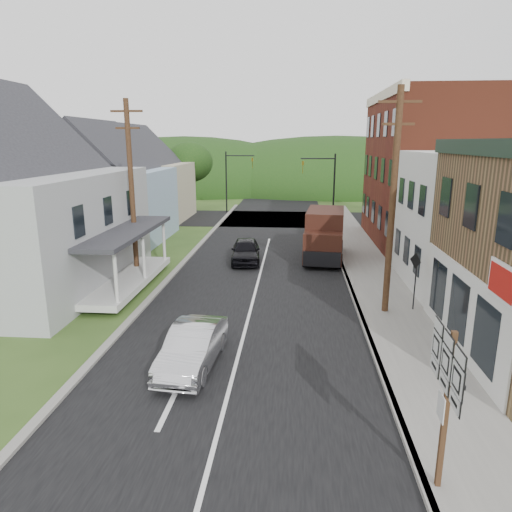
% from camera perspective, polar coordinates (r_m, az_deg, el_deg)
% --- Properties ---
extents(ground, '(120.00, 120.00, 0.00)m').
position_cam_1_polar(ground, '(16.35, -1.87, -11.10)').
color(ground, '#2D4719').
rests_on(ground, ground).
extents(road, '(9.00, 90.00, 0.02)m').
position_cam_1_polar(road, '(25.71, 0.70, -1.58)').
color(road, black).
rests_on(road, ground).
extents(cross_road, '(60.00, 9.00, 0.02)m').
position_cam_1_polar(cross_road, '(42.30, 2.37, 4.67)').
color(cross_road, black).
rests_on(cross_road, ground).
extents(sidewalk_right, '(2.80, 55.00, 0.15)m').
position_cam_1_polar(sidewalk_right, '(24.06, 14.52, -2.96)').
color(sidewalk_right, slate).
rests_on(sidewalk_right, ground).
extents(curb_right, '(0.20, 55.00, 0.15)m').
position_cam_1_polar(curb_right, '(23.87, 11.32, -2.92)').
color(curb_right, slate).
rests_on(curb_right, ground).
extents(curb_left, '(0.30, 55.00, 0.12)m').
position_cam_1_polar(curb_left, '(24.56, -10.53, -2.43)').
color(curb_left, slate).
rests_on(curb_left, ground).
extents(storefront_white, '(8.00, 7.00, 6.50)m').
position_cam_1_polar(storefront_white, '(24.43, 27.79, 3.76)').
color(storefront_white, silver).
rests_on(storefront_white, ground).
extents(storefront_red, '(8.00, 12.00, 10.00)m').
position_cam_1_polar(storefront_red, '(33.14, 21.86, 9.76)').
color(storefront_red, maroon).
rests_on(storefront_red, ground).
extents(house_gray, '(10.20, 12.24, 8.35)m').
position_cam_1_polar(house_gray, '(24.99, -28.82, 6.13)').
color(house_gray, '#A2A4A7').
rests_on(house_gray, ground).
extents(house_blue, '(7.14, 8.16, 7.28)m').
position_cam_1_polar(house_blue, '(34.31, -17.22, 8.05)').
color(house_blue, '#95B0CC').
rests_on(house_blue, ground).
extents(house_cream, '(7.14, 8.16, 7.28)m').
position_cam_1_polar(house_cream, '(42.91, -13.39, 9.41)').
color(house_cream, '#BCB391').
rests_on(house_cream, ground).
extents(utility_pole_right, '(1.60, 0.26, 9.00)m').
position_cam_1_polar(utility_pole_right, '(18.72, 16.71, 6.46)').
color(utility_pole_right, '#472D19').
rests_on(utility_pole_right, ground).
extents(utility_pole_left, '(1.60, 0.26, 9.00)m').
position_cam_1_polar(utility_pole_left, '(24.25, -15.29, 8.18)').
color(utility_pole_left, '#472D19').
rests_on(utility_pole_left, ground).
extents(traffic_signal_right, '(2.87, 0.20, 6.00)m').
position_cam_1_polar(traffic_signal_right, '(38.40, 8.70, 9.20)').
color(traffic_signal_right, black).
rests_on(traffic_signal_right, ground).
extents(traffic_signal_left, '(2.87, 0.20, 6.00)m').
position_cam_1_polar(traffic_signal_left, '(45.70, -2.87, 10.12)').
color(traffic_signal_left, black).
rests_on(traffic_signal_left, ground).
extents(tree_left_c, '(5.80, 5.80, 8.41)m').
position_cam_1_polar(tree_left_c, '(40.43, -26.64, 11.24)').
color(tree_left_c, '#382616').
rests_on(tree_left_c, ground).
extents(tree_left_d, '(4.80, 4.80, 6.94)m').
position_cam_1_polar(tree_left_d, '(47.95, -8.33, 11.53)').
color(tree_left_d, '#382616').
rests_on(tree_left_d, ground).
extents(forested_ridge, '(90.00, 30.00, 16.00)m').
position_cam_1_polar(forested_ridge, '(70.05, 3.39, 8.43)').
color(forested_ridge, '#12330F').
rests_on(forested_ridge, ground).
extents(silver_sedan, '(1.70, 4.14, 1.33)m').
position_cam_1_polar(silver_sedan, '(14.79, -7.90, -11.24)').
color(silver_sedan, silver).
rests_on(silver_sedan, ground).
extents(dark_sedan, '(1.97, 4.17, 1.38)m').
position_cam_1_polar(dark_sedan, '(26.90, -1.30, 0.65)').
color(dark_sedan, black).
rests_on(dark_sedan, ground).
extents(delivery_van, '(2.69, 5.52, 2.98)m').
position_cam_1_polar(delivery_van, '(27.65, 8.57, 2.60)').
color(delivery_van, black).
rests_on(delivery_van, ground).
extents(route_sign_cluster, '(0.19, 1.93, 3.38)m').
position_cam_1_polar(route_sign_cluster, '(9.87, 22.62, -15.04)').
color(route_sign_cluster, '#472D19').
rests_on(route_sign_cluster, sidewalk_right).
extents(warning_sign, '(0.30, 0.62, 2.43)m').
position_cam_1_polar(warning_sign, '(19.81, 19.30, -2.08)').
color(warning_sign, black).
rests_on(warning_sign, sidewalk_right).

